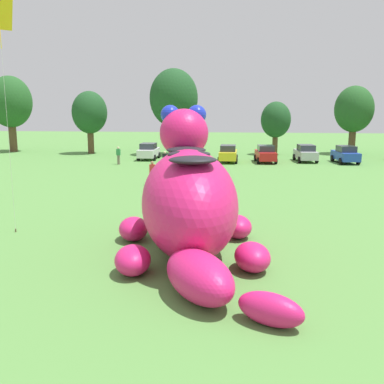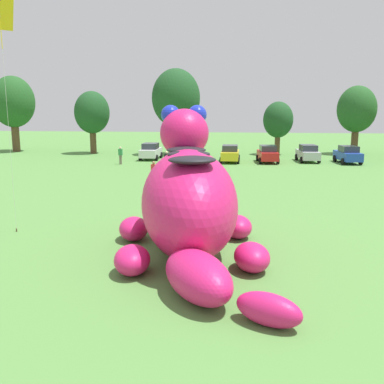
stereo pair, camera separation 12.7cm
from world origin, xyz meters
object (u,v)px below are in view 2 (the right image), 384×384
object	(u,v)px
car_yellow	(230,154)
spectator_by_cars	(167,161)
car_blue	(348,154)
spectator_mid_field	(154,173)
giant_inflatable_creature	(189,201)
car_red	(268,154)
car_white	(151,151)
tethered_flying_kite	(0,15)
spectator_near_inflatable	(120,156)
car_green	(188,152)
car_silver	(308,153)

from	to	relation	value
car_yellow	spectator_by_cars	size ratio (longest dim) A/B	2.40
car_blue	spectator_mid_field	distance (m)	21.93
giant_inflatable_creature	car_red	bearing A→B (deg)	81.46
giant_inflatable_creature	spectator_mid_field	distance (m)	15.31
car_white	tethered_flying_kite	bearing A→B (deg)	-90.45
spectator_near_inflatable	spectator_mid_field	size ratio (longest dim) A/B	1.00
giant_inflatable_creature	tethered_flying_kite	distance (m)	10.97
spectator_by_cars	car_blue	bearing A→B (deg)	23.33
giant_inflatable_creature	car_green	world-z (taller)	giant_inflatable_creature
tethered_flying_kite	car_green	bearing A→B (deg)	81.16
giant_inflatable_creature	tethered_flying_kite	xyz separation A→B (m)	(-8.06, 2.07, 7.14)
car_white	spectator_mid_field	bearing A→B (deg)	-77.21
car_white	car_green	world-z (taller)	same
car_white	car_red	bearing A→B (deg)	-5.93
spectator_by_cars	spectator_mid_field	bearing A→B (deg)	-87.38
car_red	spectator_by_cars	bearing A→B (deg)	-142.65
car_silver	spectator_by_cars	world-z (taller)	car_silver
car_blue	car_yellow	bearing A→B (deg)	-177.17
spectator_by_cars	tethered_flying_kite	world-z (taller)	tethered_flying_kite
car_yellow	tethered_flying_kite	bearing A→B (deg)	-108.10
car_yellow	car_silver	bearing A→B (deg)	9.57
giant_inflatable_creature	spectator_by_cars	distance (m)	22.32
tethered_flying_kite	car_blue	bearing A→B (deg)	53.18
giant_inflatable_creature	spectator_mid_field	size ratio (longest dim) A/B	6.07
giant_inflatable_creature	spectator_near_inflatable	size ratio (longest dim) A/B	6.07
car_white	car_blue	world-z (taller)	same
car_silver	spectator_near_inflatable	distance (m)	18.76
spectator_near_inflatable	spectator_mid_field	bearing A→B (deg)	-63.17
car_green	car_silver	bearing A→B (deg)	1.78
car_green	car_yellow	distance (m)	4.48
car_blue	spectator_mid_field	bearing A→B (deg)	-138.87
car_red	car_silver	bearing A→B (deg)	15.59
car_blue	spectator_mid_field	world-z (taller)	car_blue
car_white	car_silver	bearing A→B (deg)	-0.44
car_yellow	spectator_by_cars	xyz separation A→B (m)	(-5.27, -6.69, -0.01)
giant_inflatable_creature	car_red	xyz separation A→B (m)	(4.30, 28.65, -1.18)
spectator_near_inflatable	spectator_by_cars	size ratio (longest dim) A/B	1.00
car_green	car_blue	bearing A→B (deg)	-1.31
car_green	spectator_by_cars	xyz separation A→B (m)	(-0.89, -7.63, -0.01)
car_green	car_silver	size ratio (longest dim) A/B	1.01
spectator_near_inflatable	tethered_flying_kite	world-z (taller)	tethered_flying_kite
tethered_flying_kite	car_white	bearing A→B (deg)	89.55
giant_inflatable_creature	spectator_near_inflatable	distance (m)	27.42
car_white	spectator_by_cars	world-z (taller)	car_white
car_red	car_blue	world-z (taller)	same
car_red	spectator_mid_field	distance (m)	16.49
giant_inflatable_creature	car_silver	bearing A→B (deg)	74.29
spectator_mid_field	car_white	bearing A→B (deg)	102.79
giant_inflatable_creature	spectator_near_inflatable	xyz separation A→B (m)	(-9.90, 25.54, -1.19)
car_green	spectator_near_inflatable	xyz separation A→B (m)	(-6.09, -3.87, -0.01)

